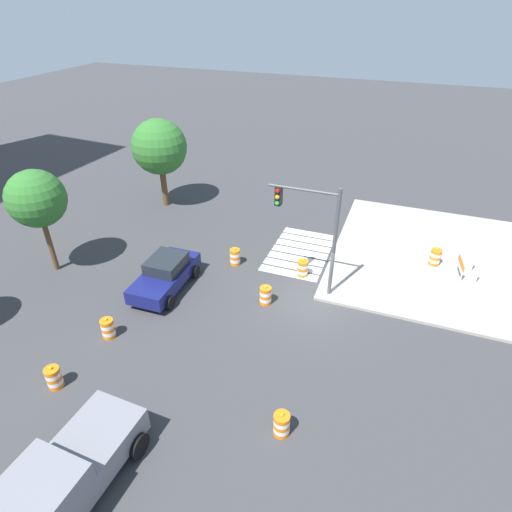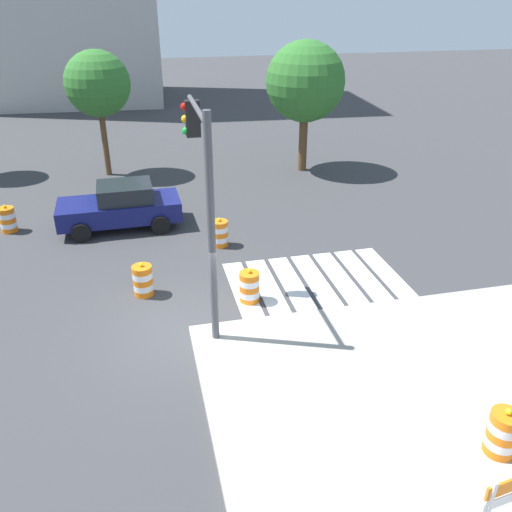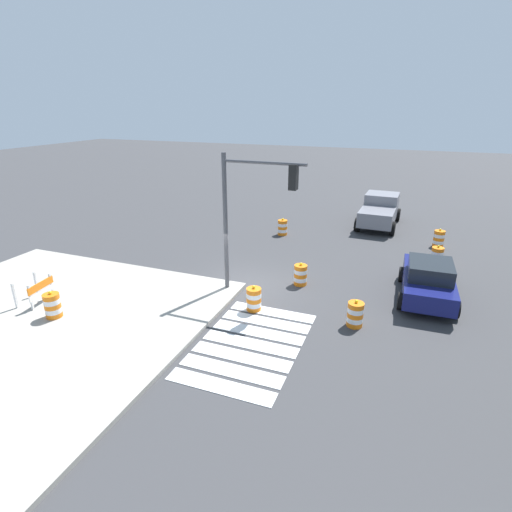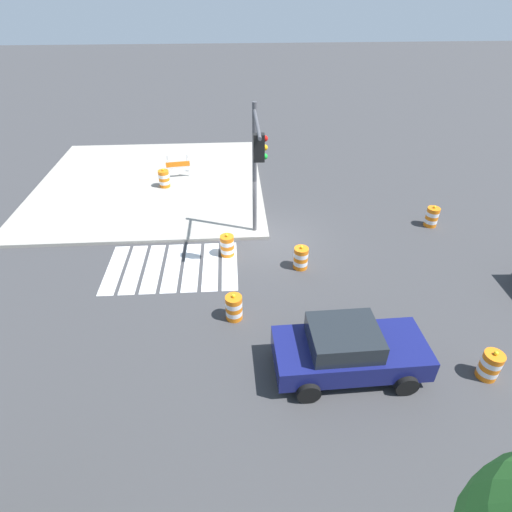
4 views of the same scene
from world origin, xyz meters
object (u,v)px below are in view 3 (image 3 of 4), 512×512
object	(u,v)px
sports_car	(428,280)
pickup_truck	(380,210)
traffic_barrel_lane_center	(439,239)
traffic_light_pole	(252,201)
traffic_barrel_near_corner	(355,314)
traffic_barrel_median_near	(300,275)
traffic_barrel_median_far	(437,256)
traffic_barrel_far_curb	(283,227)
traffic_barrel_crosswalk_end	(254,299)
traffic_barrel_on_sidewalk	(53,305)
construction_barricade	(38,289)

from	to	relation	value
sports_car	pickup_truck	bearing A→B (deg)	-165.10
traffic_barrel_lane_center	traffic_light_pole	xyz separation A→B (m)	(9.13, -7.33, 3.46)
traffic_barrel_near_corner	traffic_barrel_median_near	xyz separation A→B (m)	(-2.65, -2.68, 0.00)
traffic_barrel_median_far	traffic_barrel_far_curb	distance (m)	8.61
traffic_barrel_crosswalk_end	traffic_barrel_on_sidewalk	xyz separation A→B (m)	(3.30, -6.43, 0.15)
traffic_barrel_lane_center	traffic_light_pole	size ratio (longest dim) A/B	0.19
traffic_barrel_crosswalk_end	traffic_barrel_median_near	world-z (taller)	same
sports_car	construction_barricade	distance (m)	15.16
sports_car	traffic_barrel_near_corner	distance (m)	3.99
pickup_truck	traffic_light_pole	xyz separation A→B (m)	(12.40, -3.91, 2.94)
traffic_barrel_on_sidewalk	traffic_light_pole	size ratio (longest dim) A/B	0.19
traffic_barrel_on_sidewalk	sports_car	bearing A→B (deg)	118.16
traffic_barrel_crosswalk_end	construction_barricade	bearing A→B (deg)	-71.00
traffic_barrel_far_curb	traffic_light_pole	xyz separation A→B (m)	(8.06, 1.26, 3.46)
traffic_barrel_crosswalk_end	traffic_barrel_lane_center	world-z (taller)	same
traffic_barrel_near_corner	traffic_barrel_median_far	distance (m)	7.73
traffic_barrel_median_near	traffic_light_pole	distance (m)	4.13
traffic_barrel_median_near	traffic_barrel_median_far	xyz separation A→B (m)	(-4.53, 5.56, 0.00)
sports_car	traffic_barrel_crosswalk_end	distance (m)	6.99
sports_car	traffic_barrel_median_near	xyz separation A→B (m)	(0.55, -5.05, -0.36)
traffic_barrel_on_sidewalk	traffic_light_pole	xyz separation A→B (m)	(-4.52, 5.89, 3.31)
construction_barricade	traffic_barrel_lane_center	bearing A→B (deg)	131.78
traffic_barrel_far_curb	traffic_barrel_median_near	bearing A→B (deg)	23.78
traffic_barrel_near_corner	traffic_light_pole	world-z (taller)	traffic_light_pole
traffic_barrel_crosswalk_end	traffic_barrel_median_far	distance (m)	9.90
traffic_barrel_far_curb	traffic_barrel_median_far	bearing A→B (deg)	77.21
traffic_barrel_median_near	sports_car	bearing A→B (deg)	96.21
pickup_truck	traffic_barrel_crosswalk_end	size ratio (longest dim) A/B	5.12
traffic_barrel_median_near	traffic_barrel_median_far	size ratio (longest dim) A/B	1.00
traffic_barrel_near_corner	traffic_barrel_lane_center	distance (m)	10.60
traffic_barrel_crosswalk_end	traffic_barrel_median_far	xyz separation A→B (m)	(-7.38, 6.60, 0.00)
traffic_barrel_median_far	traffic_barrel_on_sidewalk	world-z (taller)	traffic_barrel_on_sidewalk
traffic_barrel_near_corner	traffic_barrel_median_far	size ratio (longest dim) A/B	1.00
traffic_barrel_crosswalk_end	traffic_light_pole	bearing A→B (deg)	-156.49
sports_car	traffic_barrel_on_sidewalk	distance (m)	14.20
traffic_barrel_median_near	construction_barricade	bearing A→B (deg)	-57.93
traffic_barrel_median_far	construction_barricade	world-z (taller)	construction_barricade
traffic_barrel_crosswalk_end	traffic_barrel_median_near	xyz separation A→B (m)	(-2.85, 1.04, 0.00)
construction_barricade	sports_car	bearing A→B (deg)	113.66
construction_barricade	traffic_barrel_median_near	bearing A→B (deg)	122.07
traffic_barrel_far_curb	construction_barricade	size ratio (longest dim) A/B	0.77
traffic_barrel_near_corner	traffic_barrel_median_near	world-z (taller)	same
pickup_truck	construction_barricade	size ratio (longest dim) A/B	3.93
traffic_barrel_on_sidewalk	traffic_barrel_median_far	bearing A→B (deg)	129.36
traffic_barrel_near_corner	traffic_barrel_lane_center	size ratio (longest dim) A/B	1.00
sports_car	construction_barricade	bearing A→B (deg)	-66.34
traffic_barrel_crosswalk_end	traffic_barrel_median_near	bearing A→B (deg)	159.94
traffic_barrel_near_corner	traffic_barrel_lane_center	world-z (taller)	same
traffic_barrel_lane_center	traffic_light_pole	bearing A→B (deg)	-38.77
traffic_barrel_median_far	traffic_barrel_on_sidewalk	size ratio (longest dim) A/B	1.00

